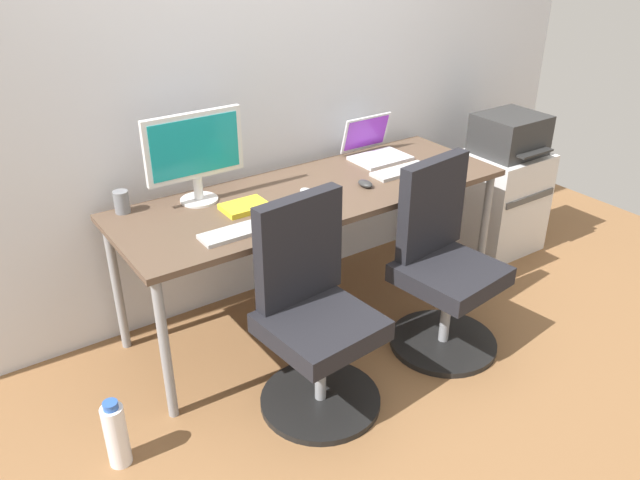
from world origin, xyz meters
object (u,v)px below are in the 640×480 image
at_px(office_chair_left, 313,317).
at_px(side_cabinet, 500,201).
at_px(desktop_monitor, 195,151).
at_px(water_bottle_on_floor, 116,434).
at_px(printer, 510,134).
at_px(open_laptop, 375,148).
at_px(coffee_mug, 310,211).
at_px(office_chair_right, 442,267).

relative_size(office_chair_left, side_cabinet, 1.46).
bearing_deg(desktop_monitor, water_bottle_on_floor, -137.90).
bearing_deg(office_chair_left, printer, 16.24).
relative_size(office_chair_left, open_laptop, 3.03).
bearing_deg(coffee_mug, open_laptop, 32.38).
height_order(printer, coffee_mug, printer).
bearing_deg(printer, desktop_monitor, 173.31).
relative_size(desktop_monitor, coffee_mug, 5.22).
bearing_deg(office_chair_right, side_cabinet, 26.90).
bearing_deg(desktop_monitor, open_laptop, -0.12).
height_order(office_chair_right, coffee_mug, office_chair_right).
height_order(printer, water_bottle_on_floor, printer).
bearing_deg(desktop_monitor, coffee_mug, -56.37).
height_order(desktop_monitor, coffee_mug, desktop_monitor).
xyz_separation_m(office_chair_right, water_bottle_on_floor, (-1.62, 0.11, -0.28)).
height_order(water_bottle_on_floor, coffee_mug, coffee_mug).
bearing_deg(coffee_mug, printer, 8.83).
distance_m(water_bottle_on_floor, open_laptop, 2.00).
distance_m(office_chair_right, printer, 1.20).
distance_m(desktop_monitor, open_laptop, 1.09).
bearing_deg(printer, office_chair_left, -163.76).
height_order(water_bottle_on_floor, open_laptop, open_laptop).
xyz_separation_m(water_bottle_on_floor, desktop_monitor, (0.71, 0.64, 0.83)).
bearing_deg(office_chair_left, office_chair_right, -0.02).
relative_size(office_chair_right, side_cabinet, 1.46).
bearing_deg(office_chair_right, coffee_mug, 155.50).
xyz_separation_m(office_chair_left, side_cabinet, (1.79, 0.52, -0.10)).
bearing_deg(office_chair_left, open_laptop, 39.05).
bearing_deg(office_chair_left, desktop_monitor, 101.40).
bearing_deg(office_chair_left, side_cabinet, 16.27).
xyz_separation_m(office_chair_left, water_bottle_on_floor, (-0.86, 0.11, -0.28)).
relative_size(office_chair_right, coffee_mug, 10.22).
height_order(office_chair_right, desktop_monitor, desktop_monitor).
height_order(side_cabinet, water_bottle_on_floor, side_cabinet).
height_order(side_cabinet, coffee_mug, coffee_mug).
relative_size(office_chair_left, office_chair_right, 1.00).
bearing_deg(printer, coffee_mug, -171.17).
distance_m(side_cabinet, coffee_mug, 1.70).
bearing_deg(side_cabinet, coffee_mug, -171.14).
bearing_deg(water_bottle_on_floor, open_laptop, 19.75).
distance_m(desktop_monitor, coffee_mug, 0.61).
bearing_deg(printer, side_cabinet, 90.00).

